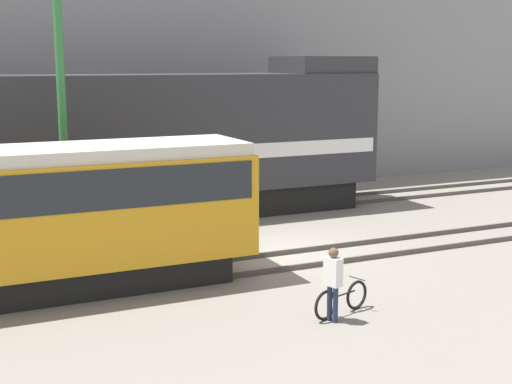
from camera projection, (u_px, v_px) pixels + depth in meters
name	position (u px, v px, depth m)	size (l,w,h in m)	color
ground_plane	(289.00, 251.00, 20.30)	(120.00, 120.00, 0.00)	gray
track_near	(305.00, 258.00, 19.40)	(60.00, 1.50, 0.14)	#47423D
track_far	(215.00, 212.00, 25.33)	(60.00, 1.51, 0.14)	#47423D
building_backdrop	(149.00, 19.00, 30.76)	(41.29, 6.00, 14.32)	gray
freight_locomotive	(133.00, 146.00, 23.66)	(17.67, 3.04, 5.52)	black
streetcar	(39.00, 212.00, 16.18)	(9.90, 2.54, 3.42)	black
bicycle	(341.00, 300.00, 15.16)	(1.60, 0.64, 0.71)	black
person	(333.00, 277.00, 14.65)	(0.32, 0.41, 1.58)	#232D4C
utility_pole_left	(63.00, 126.00, 19.35)	(0.23, 0.23, 7.19)	#2D7238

